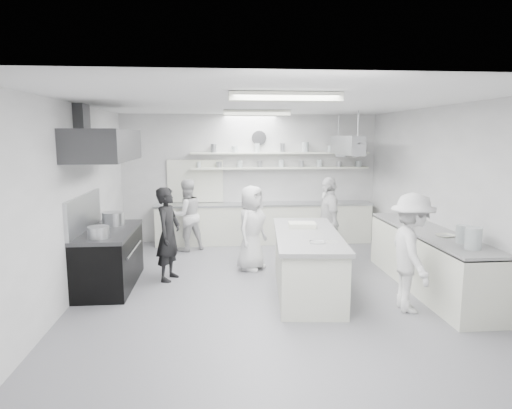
{
  "coord_description": "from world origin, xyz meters",
  "views": [
    {
      "loc": [
        -0.8,
        -6.95,
        2.5
      ],
      "look_at": [
        -0.12,
        0.6,
        1.32
      ],
      "focal_mm": 31.03,
      "sensor_mm": 36.0,
      "label": 1
    }
  ],
  "objects": [
    {
      "name": "floor",
      "position": [
        0.0,
        0.0,
        -0.01
      ],
      "size": [
        6.0,
        7.0,
        0.02
      ],
      "primitive_type": "cube",
      "color": "gray",
      "rests_on": "ground"
    },
    {
      "name": "ceiling",
      "position": [
        0.0,
        0.0,
        3.01
      ],
      "size": [
        6.0,
        7.0,
        0.02
      ],
      "primitive_type": "cube",
      "color": "silver",
      "rests_on": "wall_back"
    },
    {
      "name": "wall_back",
      "position": [
        0.0,
        3.5,
        1.5
      ],
      "size": [
        6.0,
        0.04,
        3.0
      ],
      "primitive_type": "cube",
      "color": "silver",
      "rests_on": "floor"
    },
    {
      "name": "wall_front",
      "position": [
        0.0,
        -3.5,
        1.5
      ],
      "size": [
        6.0,
        0.04,
        3.0
      ],
      "primitive_type": "cube",
      "color": "silver",
      "rests_on": "floor"
    },
    {
      "name": "wall_left",
      "position": [
        -3.0,
        0.0,
        1.5
      ],
      "size": [
        0.04,
        7.0,
        3.0
      ],
      "primitive_type": "cube",
      "color": "silver",
      "rests_on": "floor"
    },
    {
      "name": "wall_right",
      "position": [
        3.0,
        0.0,
        1.5
      ],
      "size": [
        0.04,
        7.0,
        3.0
      ],
      "primitive_type": "cube",
      "color": "silver",
      "rests_on": "floor"
    },
    {
      "name": "stove",
      "position": [
        -2.6,
        0.4,
        0.45
      ],
      "size": [
        0.8,
        1.8,
        0.9
      ],
      "primitive_type": "cube",
      "color": "black",
      "rests_on": "floor"
    },
    {
      "name": "exhaust_hood",
      "position": [
        -2.6,
        0.4,
        2.35
      ],
      "size": [
        0.85,
        2.0,
        0.5
      ],
      "primitive_type": "cube",
      "color": "#3A3A3D",
      "rests_on": "wall_left"
    },
    {
      "name": "back_counter",
      "position": [
        0.3,
        3.2,
        0.46
      ],
      "size": [
        5.0,
        0.6,
        0.92
      ],
      "primitive_type": "cube",
      "color": "silver",
      "rests_on": "floor"
    },
    {
      "name": "shelf_lower",
      "position": [
        0.7,
        3.37,
        1.75
      ],
      "size": [
        4.2,
        0.26,
        0.04
      ],
      "primitive_type": "cube",
      "color": "silver",
      "rests_on": "wall_back"
    },
    {
      "name": "shelf_upper",
      "position": [
        0.7,
        3.37,
        2.1
      ],
      "size": [
        4.2,
        0.26,
        0.04
      ],
      "primitive_type": "cube",
      "color": "silver",
      "rests_on": "wall_back"
    },
    {
      "name": "pass_through_window",
      "position": [
        -1.3,
        3.48,
        1.45
      ],
      "size": [
        1.3,
        0.04,
        1.0
      ],
      "primitive_type": "cube",
      "color": "black",
      "rests_on": "wall_back"
    },
    {
      "name": "wall_clock",
      "position": [
        0.2,
        3.46,
        2.45
      ],
      "size": [
        0.32,
        0.05,
        0.32
      ],
      "primitive_type": "cylinder",
      "rotation": [
        1.57,
        0.0,
        0.0
      ],
      "color": "silver",
      "rests_on": "wall_back"
    },
    {
      "name": "right_counter",
      "position": [
        2.65,
        -0.2,
        0.47
      ],
      "size": [
        0.74,
        3.3,
        0.94
      ],
      "primitive_type": "cube",
      "color": "silver",
      "rests_on": "floor"
    },
    {
      "name": "pot_rack",
      "position": [
        2.0,
        2.4,
        2.3
      ],
      "size": [
        0.3,
        1.6,
        0.4
      ],
      "primitive_type": "cube",
      "color": "#ABAEB2",
      "rests_on": "ceiling"
    },
    {
      "name": "light_fixture_front",
      "position": [
        0.0,
        -1.8,
        2.94
      ],
      "size": [
        1.3,
        0.25,
        0.1
      ],
      "primitive_type": "cube",
      "color": "silver",
      "rests_on": "ceiling"
    },
    {
      "name": "light_fixture_rear",
      "position": [
        0.0,
        1.8,
        2.94
      ],
      "size": [
        1.3,
        0.25,
        0.1
      ],
      "primitive_type": "cube",
      "color": "silver",
      "rests_on": "ceiling"
    },
    {
      "name": "prep_island",
      "position": [
        0.63,
        -0.14,
        0.46
      ],
      "size": [
        1.17,
        2.56,
        0.92
      ],
      "primitive_type": "cube",
      "rotation": [
        0.0,
        0.0,
        -0.1
      ],
      "color": "silver",
      "rests_on": "floor"
    },
    {
      "name": "stove_pot",
      "position": [
        -2.6,
        0.79,
        1.05
      ],
      "size": [
        0.37,
        0.37,
        0.28
      ],
      "primitive_type": "cylinder",
      "color": "#ABAEB2",
      "rests_on": "stove"
    },
    {
      "name": "cook_stove",
      "position": [
        -1.65,
        0.64,
        0.82
      ],
      "size": [
        0.56,
        0.69,
        1.63
      ],
      "primitive_type": "imported",
      "rotation": [
        0.0,
        0.0,
        1.25
      ],
      "color": "black",
      "rests_on": "floor"
    },
    {
      "name": "cook_back",
      "position": [
        -1.46,
        2.64,
        0.79
      ],
      "size": [
        0.95,
        0.88,
        1.57
      ],
      "primitive_type": "imported",
      "rotation": [
        0.0,
        0.0,
        -2.66
      ],
      "color": "silver",
      "rests_on": "floor"
    },
    {
      "name": "cook_island_left",
      "position": [
        -0.16,
        1.11,
        0.8
      ],
      "size": [
        0.86,
        0.93,
        1.59
      ],
      "primitive_type": "imported",
      "rotation": [
        0.0,
        0.0,
        0.97
      ],
      "color": "silver",
      "rests_on": "floor"
    },
    {
      "name": "cook_island_right",
      "position": [
        1.35,
        1.33,
        0.86
      ],
      "size": [
        0.44,
        1.01,
        1.72
      ],
      "primitive_type": "imported",
      "rotation": [
        0.0,
        0.0,
        -1.59
      ],
      "color": "silver",
      "rests_on": "floor"
    },
    {
      "name": "cook_right",
      "position": [
        1.95,
        -1.07,
        0.85
      ],
      "size": [
        0.75,
        1.17,
        1.71
      ],
      "primitive_type": "imported",
      "rotation": [
        0.0,
        0.0,
        1.46
      ],
      "color": "silver",
      "rests_on": "floor"
    },
    {
      "name": "bowl_island_a",
      "position": [
        0.65,
        -0.79,
        0.95
      ],
      "size": [
        0.29,
        0.29,
        0.06
      ],
      "primitive_type": "imported",
      "rotation": [
        0.0,
        0.0,
        -0.22
      ],
      "color": "#ABAEB2",
      "rests_on": "prep_island"
    },
    {
      "name": "bowl_island_b",
      "position": [
        0.87,
        -0.78,
        0.94
      ],
      "size": [
        0.18,
        0.18,
        0.05
      ],
      "primitive_type": "imported",
      "rotation": [
        0.0,
        0.0,
        -0.05
      ],
      "color": "silver",
      "rests_on": "prep_island"
    },
    {
      "name": "bowl_right",
      "position": [
        2.68,
        -0.63,
        0.97
      ],
      "size": [
        0.31,
        0.31,
        0.06
      ],
      "primitive_type": "imported",
      "rotation": [
        0.0,
        0.0,
        0.19
      ],
      "color": "silver",
      "rests_on": "right_counter"
    }
  ]
}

